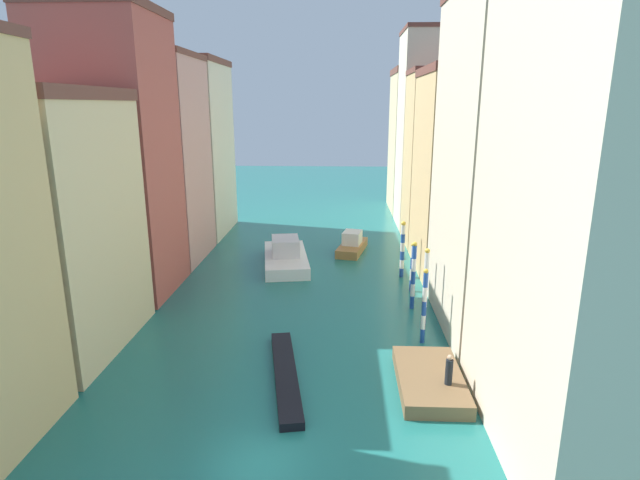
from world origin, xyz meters
name	(u,v)px	position (x,y,z in m)	size (l,w,h in m)	color
ground_plane	(305,271)	(0.00, 24.50, 0.00)	(154.00, 154.00, 0.00)	#1E6B66
building_left_1	(44,224)	(-13.48, 9.97, 7.41)	(7.88, 10.17, 14.79)	beige
building_left_2	(113,157)	(-13.48, 19.41, 10.23)	(7.88, 8.01, 20.43)	#B25147
building_left_3	(156,159)	(-13.48, 28.02, 9.12)	(7.88, 8.99, 18.22)	tan
building_left_4	(189,148)	(-13.48, 38.06, 9.28)	(7.88, 10.53, 18.54)	beige
building_right_0	(617,219)	(13.48, 2.05, 9.73)	(7.88, 12.20, 19.44)	beige
building_right_1	(514,164)	(13.48, 14.24, 10.38)	(7.88, 11.82, 20.75)	beige
building_right_2	(467,172)	(13.48, 25.70, 8.42)	(7.88, 10.49, 16.82)	#DBB77A
building_right_3	(446,159)	(13.48, 34.74, 8.62)	(7.88, 7.29, 17.22)	#DBB77A
building_right_4	(434,131)	(13.48, 42.52, 10.96)	(7.88, 8.08, 21.90)	beige
building_right_5	(421,141)	(13.48, 52.03, 9.21)	(7.88, 10.33, 18.39)	beige
waterfront_dock	(430,380)	(7.71, 6.28, 0.36)	(3.21, 5.95, 0.73)	brown
person_on_dock	(449,371)	(8.42, 5.32, 1.45)	(0.36, 0.36, 1.55)	black
mooring_pole_0	(424,306)	(8.08, 11.26, 2.38)	(0.29, 0.29, 4.67)	#1E479E
mooring_pole_1	(425,287)	(8.54, 13.84, 2.64)	(0.32, 0.32, 5.17)	#1E479E
mooring_pole_2	(413,275)	(8.14, 16.60, 2.48)	(0.33, 0.33, 4.85)	#1E479E
mooring_pole_3	(412,267)	(8.50, 20.00, 1.95)	(0.27, 0.27, 3.83)	#1E479E
mooring_pole_4	(402,249)	(8.15, 23.40, 2.43)	(0.38, 0.38, 4.74)	#1E479E
vaporetto_white	(286,256)	(-1.83, 26.20, 0.81)	(5.01, 9.52, 2.48)	white
gondola_black	(286,374)	(0.32, 6.77, 0.21)	(2.71, 9.25, 0.43)	black
motorboat_0	(352,245)	(4.16, 30.67, 0.71)	(3.26, 6.09, 2.03)	olive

